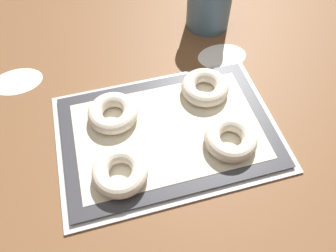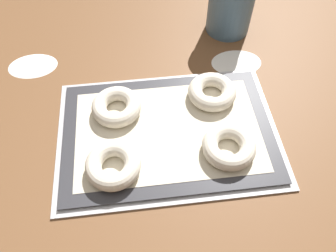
# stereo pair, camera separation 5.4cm
# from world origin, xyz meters

# --- Properties ---
(ground_plane) EXTENTS (2.80, 2.80, 0.00)m
(ground_plane) POSITION_xyz_m (0.00, 0.00, 0.00)
(ground_plane) COLOR brown
(baking_tray) EXTENTS (0.43, 0.30, 0.01)m
(baking_tray) POSITION_xyz_m (-0.01, -0.02, 0.00)
(baking_tray) COLOR silver
(baking_tray) RESTS_ON ground_plane
(baking_mat) EXTENTS (0.41, 0.28, 0.00)m
(baking_mat) POSITION_xyz_m (-0.01, -0.02, 0.01)
(baking_mat) COLOR #333338
(baking_mat) RESTS_ON baking_tray
(bagel_front_left) EXTENTS (0.10, 0.10, 0.03)m
(bagel_front_left) POSITION_xyz_m (-0.12, -0.09, 0.03)
(bagel_front_left) COLOR silver
(bagel_front_left) RESTS_ON baking_mat
(bagel_front_right) EXTENTS (0.10, 0.10, 0.03)m
(bagel_front_right) POSITION_xyz_m (0.10, -0.08, 0.03)
(bagel_front_right) COLOR silver
(bagel_front_right) RESTS_ON baking_mat
(bagel_back_left) EXTENTS (0.10, 0.10, 0.03)m
(bagel_back_left) POSITION_xyz_m (-0.11, 0.04, 0.03)
(bagel_back_left) COLOR silver
(bagel_back_left) RESTS_ON baking_mat
(bagel_back_right) EXTENTS (0.10, 0.10, 0.03)m
(bagel_back_right) POSITION_xyz_m (0.09, 0.06, 0.03)
(bagel_back_right) COLOR silver
(bagel_back_right) RESTS_ON baking_mat
(flour_patch_near) EXTENTS (0.12, 0.08, 0.00)m
(flour_patch_near) POSITION_xyz_m (0.17, 0.16, 0.00)
(flour_patch_near) COLOR white
(flour_patch_near) RESTS_ON ground_plane
(flour_patch_far) EXTENTS (0.11, 0.08, 0.00)m
(flour_patch_far) POSITION_xyz_m (-0.30, 0.21, 0.00)
(flour_patch_far) COLOR white
(flour_patch_far) RESTS_ON ground_plane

